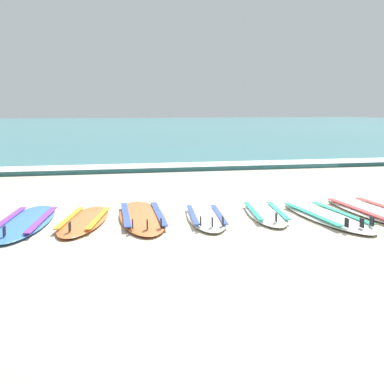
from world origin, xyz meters
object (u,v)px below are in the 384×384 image
Objects in this scene: surfboard_3 at (142,216)px; surfboard_6 at (326,216)px; surfboard_4 at (206,217)px; surfboard_2 at (84,220)px; surfboard_7 at (373,211)px; surfboard_1 at (25,222)px; surfboard_5 at (265,213)px.

surfboard_3 and surfboard_6 have the same top height.
surfboard_3 and surfboard_4 have the same top height.
surfboard_2 is 4.00m from surfboard_7.
surfboard_7 is (3.21, -0.39, -0.00)m from surfboard_3.
surfboard_6 is (3.18, -0.46, 0.00)m from surfboard_2.
surfboard_1 and surfboard_2 have the same top height.
surfboard_6 is 0.93× the size of surfboard_7.
surfboard_3 is at bearing 0.23° from surfboard_1.
surfboard_5 is at bearing -5.83° from surfboard_3.
surfboard_7 is at bearing -3.70° from surfboard_4.
surfboard_6 is at bearing -7.77° from surfboard_1.
surfboard_1 is 1.03× the size of surfboard_6.
surfboard_2 and surfboard_4 have the same top height.
surfboard_2 is 1.06× the size of surfboard_4.
surfboard_4 is (0.82, -0.24, 0.00)m from surfboard_3.
surfboard_5 and surfboard_6 have the same top height.
surfboard_3 is 1.03× the size of surfboard_6.
surfboard_2 is 0.78m from surfboard_3.
surfboard_6 and surfboard_7 have the same top height.
surfboard_1 is 1.51m from surfboard_3.
surfboard_7 is (1.53, -0.22, 0.00)m from surfboard_5.
surfboard_3 is (0.77, 0.09, 0.00)m from surfboard_2.
surfboard_4 is 2.40m from surfboard_7.
surfboard_6 is (3.93, -0.54, 0.00)m from surfboard_1.
surfboard_4 is at bearing 176.30° from surfboard_7.
surfboard_5 is at bearing 4.32° from surfboard_4.
surfboard_1 is 1.00× the size of surfboard_3.
surfboard_2 is at bearing 177.98° from surfboard_5.
surfboard_1 and surfboard_5 have the same top height.
surfboard_6 is (2.41, -0.54, 0.00)m from surfboard_3.
surfboard_2 is 0.82× the size of surfboard_7.
surfboard_1 and surfboard_7 have the same top height.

